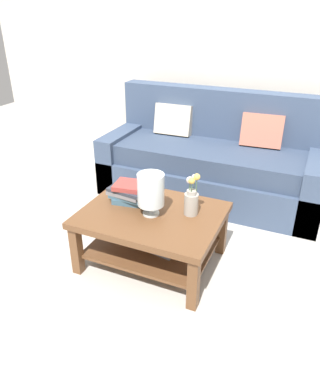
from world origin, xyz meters
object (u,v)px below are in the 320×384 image
book_stack_main (128,193)px  flower_pitcher (191,199)px  glass_hurricane_vase (151,191)px  couch (212,162)px  coffee_table (152,226)px

book_stack_main → flower_pitcher: 0.51m
flower_pitcher → glass_hurricane_vase: bearing=-155.4°
couch → glass_hurricane_vase: size_ratio=6.91×
couch → flower_pitcher: bearing=-80.6°
couch → flower_pitcher: (0.21, -1.24, 0.21)m
couch → flower_pitcher: size_ratio=6.76×
glass_hurricane_vase → couch: bearing=87.4°
coffee_table → flower_pitcher: 0.38m
coffee_table → glass_hurricane_vase: glass_hurricane_vase is taller
couch → book_stack_main: bearing=-103.4°
couch → coffee_table: (-0.07, -1.34, -0.04)m
glass_hurricane_vase → flower_pitcher: 0.30m
book_stack_main → glass_hurricane_vase: 0.28m
glass_hurricane_vase → coffee_table: bearing=99.9°
coffee_table → book_stack_main: 0.32m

